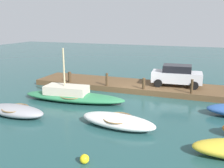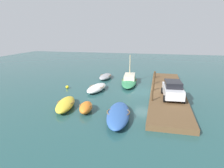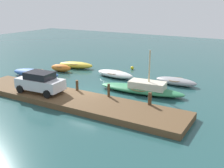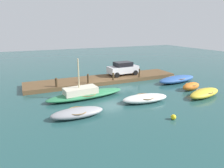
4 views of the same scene
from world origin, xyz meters
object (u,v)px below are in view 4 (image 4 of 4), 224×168
at_px(rowboat_grey, 77,113).
at_px(parked_car, 123,68).
at_px(marker_buoy, 173,117).
at_px(dinghy_orange, 191,86).
at_px(sailboat_green, 85,94).
at_px(mooring_post_west, 139,73).
at_px(motorboat_blue, 177,79).
at_px(mooring_post_mid_west, 113,77).
at_px(rowboat_yellow, 204,93).
at_px(mooring_post_mid_east, 88,79).
at_px(rowboat_white, 145,98).
at_px(mooring_post_east, 56,82).

distance_m(rowboat_grey, parked_car, 12.40).
bearing_deg(marker_buoy, dinghy_orange, -143.39).
xyz_separation_m(sailboat_green, mooring_post_west, (-7.99, -3.31, 0.56)).
height_order(motorboat_blue, parked_car, parked_car).
xyz_separation_m(sailboat_green, motorboat_blue, (-11.76, -0.80, -0.02)).
distance_m(sailboat_green, mooring_post_mid_west, 5.57).
bearing_deg(rowboat_yellow, mooring_post_west, -84.10).
bearing_deg(mooring_post_mid_east, rowboat_white, 115.84).
relative_size(dinghy_orange, parked_car, 0.63).
xyz_separation_m(mooring_post_west, mooring_post_mid_west, (3.55, 0.00, -0.09)).
xyz_separation_m(parked_car, marker_buoy, (2.25, 12.30, -1.14)).
bearing_deg(rowboat_yellow, mooring_post_east, -43.72).
xyz_separation_m(rowboat_yellow, marker_buoy, (6.05, 2.69, -0.18)).
xyz_separation_m(mooring_post_west, marker_buoy, (3.54, 10.39, -0.78)).
distance_m(rowboat_grey, mooring_post_east, 7.15).
bearing_deg(rowboat_white, mooring_post_mid_west, -82.73).
relative_size(rowboat_yellow, marker_buoy, 11.56).
relative_size(dinghy_orange, mooring_post_mid_west, 2.94).
height_order(sailboat_green, parked_car, sailboat_green).
relative_size(rowboat_grey, mooring_post_mid_east, 3.86).
relative_size(rowboat_white, mooring_post_east, 4.85).
distance_m(rowboat_yellow, parked_car, 10.38).
xyz_separation_m(mooring_post_east, parked_car, (-8.74, -1.91, 0.43)).
bearing_deg(rowboat_yellow, sailboat_green, -34.84).
height_order(rowboat_grey, parked_car, parked_car).
distance_m(mooring_post_mid_west, parked_car, 2.99).
height_order(dinghy_orange, marker_buoy, dinghy_orange).
relative_size(rowboat_white, mooring_post_mid_west, 5.12).
bearing_deg(rowboat_yellow, mooring_post_mid_east, -52.36).
relative_size(mooring_post_east, parked_car, 0.23).
xyz_separation_m(rowboat_grey, dinghy_orange, (-12.68, -1.56, 0.07)).
bearing_deg(motorboat_blue, mooring_post_west, -40.46).
bearing_deg(mooring_post_east, rowboat_white, 135.23).
height_order(rowboat_yellow, motorboat_blue, motorboat_blue).
height_order(rowboat_yellow, mooring_post_mid_west, mooring_post_mid_west).
xyz_separation_m(sailboat_green, marker_buoy, (-4.45, 7.07, -0.23)).
height_order(motorboat_blue, marker_buoy, motorboat_blue).
distance_m(rowboat_white, rowboat_yellow, 6.06).
distance_m(dinghy_orange, mooring_post_mid_west, 8.57).
relative_size(motorboat_blue, mooring_post_east, 6.25).
bearing_deg(rowboat_grey, rowboat_yellow, 179.13).
bearing_deg(mooring_post_mid_east, sailboat_green, 67.25).
bearing_deg(dinghy_orange, mooring_post_east, -33.06).
relative_size(rowboat_yellow, mooring_post_mid_west, 5.15).
xyz_separation_m(mooring_post_mid_east, marker_buoy, (-3.06, 10.39, -0.77)).
height_order(rowboat_yellow, parked_car, parked_car).
height_order(dinghy_orange, mooring_post_west, mooring_post_west).
height_order(rowboat_yellow, marker_buoy, rowboat_yellow).
bearing_deg(motorboat_blue, mooring_post_east, -17.11).
xyz_separation_m(dinghy_orange, parked_car, (4.24, -7.47, 0.92)).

